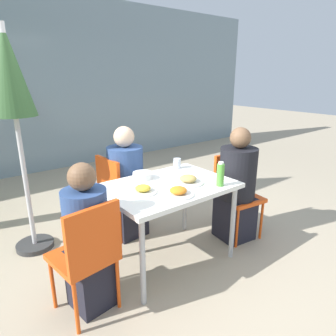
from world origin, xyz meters
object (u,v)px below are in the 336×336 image
object	(u,v)px
chair_far	(117,190)
drinking_cup	(177,163)
person_far	(126,186)
bottle	(220,174)
chair_left	(88,251)
salad_bowl	(142,176)
person_left	(88,242)
closed_umbrella	(11,85)
person_right	(237,189)
chair_right	(235,189)

from	to	relation	value
chair_far	drinking_cup	size ratio (longest dim) A/B	8.54
person_far	bottle	distance (m)	1.07
bottle	chair_left	bearing A→B (deg)	174.68
drinking_cup	salad_bowl	bearing A→B (deg)	-173.57
person_left	drinking_cup	xyz separation A→B (m)	(1.17, 0.42, 0.27)
chair_left	person_far	xyz separation A→B (m)	(0.80, 0.84, 0.04)
person_far	salad_bowl	world-z (taller)	person_far
chair_left	person_left	size ratio (longest dim) A/B	0.78
chair_left	person_left	bearing A→B (deg)	57.98
person_far	closed_umbrella	bearing A→B (deg)	-115.58
person_far	bottle	size ratio (longest dim) A/B	5.54
chair_far	bottle	size ratio (longest dim) A/B	4.10
closed_umbrella	person_left	bearing A→B (deg)	-83.24
salad_bowl	drinking_cup	bearing A→B (deg)	6.43
closed_umbrella	salad_bowl	xyz separation A→B (m)	(0.85, -0.73, -0.81)
bottle	salad_bowl	xyz separation A→B (m)	(-0.43, 0.56, -0.07)
person_right	person_left	bearing A→B (deg)	7.66
person_left	bottle	world-z (taller)	person_left
person_right	salad_bowl	bearing A→B (deg)	-14.58
chair_left	person_far	distance (m)	1.16
person_right	drinking_cup	world-z (taller)	person_right
bottle	chair_far	bearing A→B (deg)	115.27
closed_umbrella	salad_bowl	bearing A→B (deg)	-40.71
closed_umbrella	drinking_cup	xyz separation A→B (m)	(1.30, -0.68, -0.79)
closed_umbrella	drinking_cup	world-z (taller)	closed_umbrella
chair_right	bottle	xyz separation A→B (m)	(-0.54, -0.26, 0.34)
person_left	person_right	world-z (taller)	person_right
person_left	person_far	size ratio (longest dim) A/B	0.95
chair_right	salad_bowl	xyz separation A→B (m)	(-0.97, 0.30, 0.27)
closed_umbrella	bottle	world-z (taller)	closed_umbrella
person_right	drinking_cup	size ratio (longest dim) A/B	11.57
person_right	salad_bowl	xyz separation A→B (m)	(-0.91, 0.37, 0.23)
bottle	salad_bowl	distance (m)	0.71
chair_right	person_right	xyz separation A→B (m)	(-0.06, -0.07, 0.04)
chair_right	closed_umbrella	world-z (taller)	closed_umbrella
chair_far	drinking_cup	world-z (taller)	chair_far
chair_left	bottle	world-z (taller)	bottle
person_left	closed_umbrella	xyz separation A→B (m)	(-0.13, 1.10, 1.06)
drinking_cup	person_right	bearing A→B (deg)	-43.43
person_right	salad_bowl	distance (m)	1.01
chair_far	bottle	world-z (taller)	bottle
chair_right	chair_far	size ratio (longest dim) A/B	1.00
person_left	closed_umbrella	bearing A→B (deg)	89.23
person_left	person_right	distance (m)	1.62
chair_far	closed_umbrella	world-z (taller)	closed_umbrella
person_far	drinking_cup	bearing A→B (deg)	46.39
chair_left	chair_right	size ratio (longest dim) A/B	1.00
bottle	drinking_cup	world-z (taller)	bottle
chair_right	drinking_cup	size ratio (longest dim) A/B	8.54
person_left	chair_far	xyz separation A→B (m)	(0.67, 0.80, -0.02)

